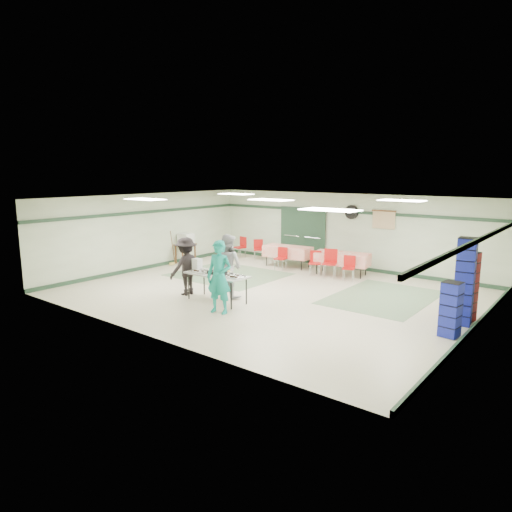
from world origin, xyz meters
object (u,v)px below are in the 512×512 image
Objects in this scene: dining_table_b at (288,251)px; chair_c at (349,265)px; chair_loose_b at (241,245)px; crate_stack_red at (468,287)px; chair_d at (281,256)px; serving_table at (217,276)px; volunteer_teal at (219,277)px; volunteer_grey at (228,266)px; chair_a at (330,260)px; broom at (173,248)px; chair_loose_a at (258,247)px; office_printer at (186,239)px; chair_b at (315,260)px; crate_stack_blue_b at (451,310)px; printer_table at (185,247)px; crate_stack_blue_a at (465,282)px; volunteer_dark at (186,266)px; dining_table_a at (341,258)px.

dining_table_b is 2.25× the size of chair_c.
chair_loose_b reaches higher than dining_table_b.
chair_d is at bearing 163.29° from crate_stack_red.
chair_d reaches higher than serving_table.
chair_loose_b is (-5.26, 0.86, 0.04)m from chair_c.
volunteer_grey is at bearing 110.90° from volunteer_teal.
chair_a is 5.94m from broom.
chair_loose_a is 2.90m from office_printer.
crate_stack_red is at bearing -25.74° from dining_table_b.
volunteer_grey is at bearing -124.66° from chair_a.
dining_table_b is at bearing 149.85° from chair_c.
crate_stack_blue_b is (5.30, -3.33, 0.09)m from chair_b.
chair_loose_b is 0.72× the size of crate_stack_blue_b.
chair_b is 5.68m from crate_stack_red.
chair_a is at bearing -7.64° from chair_d.
chair_d reaches higher than printer_table.
volunteer_teal is 3.63× the size of office_printer.
volunteer_grey reaches higher than chair_loose_b.
chair_loose_b is 0.43× the size of crate_stack_blue_a.
dining_table_b is 2.32× the size of printer_table.
chair_d is 0.68× the size of crate_stack_blue_b.
chair_b is 0.64× the size of broom.
crate_stack_blue_a is 10.36m from office_printer.
crate_stack_red is at bearing -5.17° from chair_loose_b.
volunteer_dark is 5.73m from chair_loose_a.
chair_b is 1.04× the size of chair_loose_a.
serving_table is 5.13m from dining_table_a.
serving_table is 1.01× the size of volunteer_teal.
chair_c is (1.67, 4.43, -0.22)m from serving_table.
printer_table is at bearing -103.05° from chair_loose_b.
chair_c is (2.78, -0.58, -0.08)m from dining_table_b.
printer_table is at bearing 173.16° from chair_c.
serving_table is 6.17m from chair_loose_a.
volunteer_teal is 2.03m from volunteer_dark.
chair_b is at bearing 81.03° from volunteer_teal.
volunteer_dark is at bearing 25.49° from volunteer_grey.
crate_stack_blue_b is at bearing -174.93° from volunteer_grey.
printer_table is at bearing 175.99° from crate_stack_red.
dining_table_b is 2.28× the size of chair_loose_a.
volunteer_teal is at bearing -118.85° from chair_c.
office_printer is (-5.32, 3.88, 0.03)m from volunteer_teal.
volunteer_teal is 2.33× the size of printer_table.
volunteer_grey is at bearing -174.43° from crate_stack_blue_b.
chair_a is 0.57× the size of crate_stack_red.
volunteer_dark is 2.07× the size of chair_loose_a.
chair_d is (-0.99, 4.44, -0.22)m from serving_table.
dining_table_a is 2.26× the size of chair_loose_b.
volunteer_dark is at bearing -163.20° from crate_stack_blue_a.
crate_stack_blue_a reaches higher than chair_d.
chair_d is 3.83m from office_printer.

